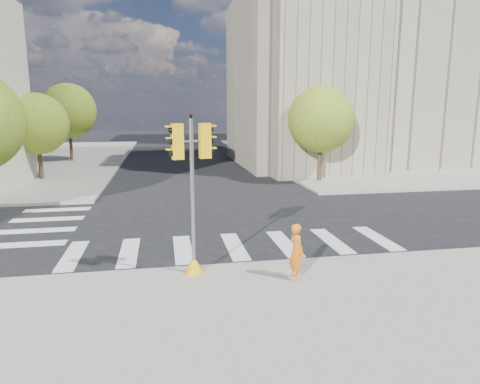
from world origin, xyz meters
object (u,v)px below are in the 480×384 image
object	(u,v)px
photographer	(296,251)
lamp_far	(263,110)
lamp_near	(308,111)
traffic_signal	(193,209)

from	to	relation	value
photographer	lamp_far	bearing A→B (deg)	-23.82
lamp_near	photographer	bearing A→B (deg)	-109.69
lamp_far	lamp_near	bearing A→B (deg)	-90.00
lamp_near	photographer	size ratio (longest dim) A/B	5.19
lamp_near	lamp_far	bearing A→B (deg)	90.00
lamp_near	lamp_far	distance (m)	14.00
traffic_signal	photographer	world-z (taller)	traffic_signal
photographer	traffic_signal	bearing A→B (deg)	59.55
lamp_near	photographer	xyz separation A→B (m)	(-6.98, -19.51, -3.65)
lamp_far	traffic_signal	xyz separation A→B (m)	(-9.70, -32.60, -2.55)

